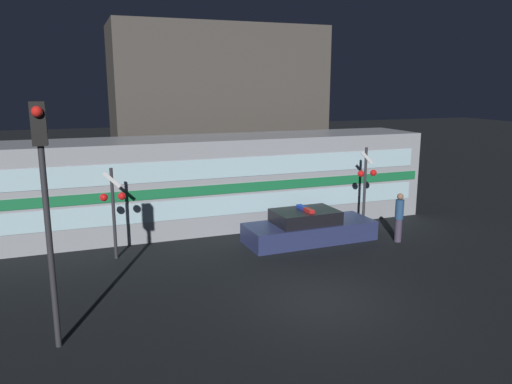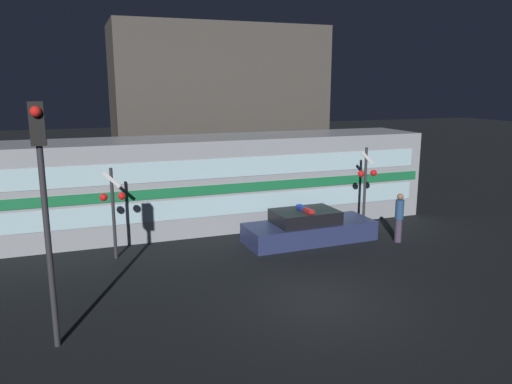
# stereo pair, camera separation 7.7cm
# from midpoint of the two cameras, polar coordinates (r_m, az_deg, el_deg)

# --- Properties ---
(ground_plane) EXTENTS (120.00, 120.00, 0.00)m
(ground_plane) POSITION_cam_midpoint_polar(r_m,az_deg,el_deg) (14.03, 7.28, -12.29)
(ground_plane) COLOR black
(train) EXTENTS (18.64, 3.08, 3.70)m
(train) POSITION_cam_midpoint_polar(r_m,az_deg,el_deg) (20.59, -5.73, 1.11)
(train) COLOR #999EA5
(train) RESTS_ON ground_plane
(police_car) EXTENTS (4.98, 1.96, 1.33)m
(police_car) POSITION_cam_midpoint_polar(r_m,az_deg,el_deg) (18.89, 5.90, -4.14)
(police_car) COLOR navy
(police_car) RESTS_ON ground_plane
(pedestrian) EXTENTS (0.31, 0.31, 1.86)m
(pedestrian) POSITION_cam_midpoint_polar(r_m,az_deg,el_deg) (19.33, 15.92, -2.77)
(pedestrian) COLOR #3F384C
(pedestrian) RESTS_ON ground_plane
(crossing_signal_near) EXTENTS (0.84, 0.32, 3.37)m
(crossing_signal_near) POSITION_cam_midpoint_polar(r_m,az_deg,el_deg) (20.28, 12.33, 1.22)
(crossing_signal_near) COLOR #2D2D33
(crossing_signal_near) RESTS_ON ground_plane
(crossing_signal_far) EXTENTS (0.84, 0.32, 3.11)m
(crossing_signal_far) POSITION_cam_midpoint_polar(r_m,az_deg,el_deg) (17.17, -16.12, -1.42)
(crossing_signal_far) COLOR #2D2D33
(crossing_signal_far) RESTS_ON ground_plane
(traffic_light_corner) EXTENTS (0.30, 0.46, 5.46)m
(traffic_light_corner) POSITION_cam_midpoint_polar(r_m,az_deg,el_deg) (11.39, -23.25, 0.95)
(traffic_light_corner) COLOR #2D2D33
(traffic_light_corner) RESTS_ON ground_plane
(building_left) EXTENTS (11.05, 4.53, 8.79)m
(building_left) POSITION_cam_midpoint_polar(r_m,az_deg,el_deg) (27.33, -4.41, 9.24)
(building_left) COLOR #47423D
(building_left) RESTS_ON ground_plane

